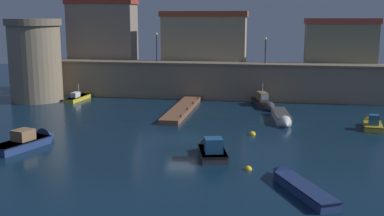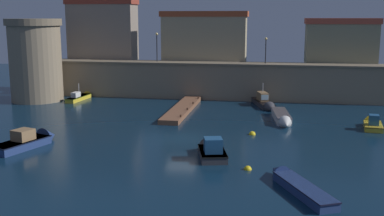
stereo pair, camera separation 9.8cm
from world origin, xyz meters
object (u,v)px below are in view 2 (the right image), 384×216
quay_lamp_0 (157,42)px  mooring_buoy_1 (252,135)px  moored_boat_0 (373,124)px  moored_boat_4 (211,149)px  quay_lamp_1 (266,46)px  moored_boat_3 (31,140)px  moored_boat_1 (295,184)px  mooring_buoy_0 (248,170)px  moored_boat_2 (282,118)px  moored_boat_6 (82,97)px  moored_boat_5 (265,103)px  fortress_tower (36,60)px

quay_lamp_0 → mooring_buoy_1: bearing=-53.8°
moored_boat_0 → moored_boat_4: moored_boat_4 is taller
quay_lamp_1 → moored_boat_3: 30.60m
moored_boat_1 → moored_boat_4: bearing=18.8°
mooring_buoy_0 → quay_lamp_0: bearing=115.7°
moored_boat_3 → moored_boat_0: bearing=-50.0°
moored_boat_3 → moored_boat_1: bearing=-88.5°
quay_lamp_0 → moored_boat_0: quay_lamp_0 is taller
moored_boat_2 → mooring_buoy_0: (-2.43, -15.08, -0.40)m
quay_lamp_0 → quay_lamp_1: 13.47m
moored_boat_1 → mooring_buoy_0: (-2.98, 3.02, -0.30)m
moored_boat_4 → moored_boat_6: moored_boat_6 is taller
moored_boat_1 → moored_boat_3: 21.05m
quay_lamp_1 → moored_boat_5: 7.65m
quay_lamp_0 → moored_boat_2: (15.50, -12.10, -6.45)m
moored_boat_0 → mooring_buoy_0: 17.73m
quay_lamp_0 → moored_boat_1: size_ratio=0.53×
moored_boat_4 → moored_boat_6: 28.22m
quay_lamp_0 → moored_boat_0: size_ratio=0.84×
moored_boat_5 → moored_boat_3: bearing=-58.5°
moored_boat_6 → moored_boat_4: bearing=-133.3°
moored_boat_0 → moored_boat_6: 33.81m
mooring_buoy_1 → moored_boat_3: bearing=-158.7°
quay_lamp_1 → moored_boat_6: 23.37m
moored_boat_2 → moored_boat_6: (-24.28, 8.63, -0.08)m
fortress_tower → moored_boat_6: bearing=20.2°
quay_lamp_1 → moored_boat_6: size_ratio=0.51×
moored_boat_1 → moored_boat_4: (-5.82, 5.87, 0.14)m
quay_lamp_1 → moored_boat_2: 13.73m
moored_boat_5 → mooring_buoy_0: moored_boat_5 is taller
moored_boat_2 → mooring_buoy_1: moored_boat_2 is taller
moored_boat_1 → mooring_buoy_0: 4.25m
moored_boat_4 → moored_boat_0: bearing=-63.8°
moored_boat_1 → moored_boat_5: 25.75m
quay_lamp_0 → moored_boat_4: (10.23, -24.32, -6.41)m
moored_boat_1 → mooring_buoy_1: size_ratio=11.39×
quay_lamp_1 → moored_boat_1: bearing=-85.1°
moored_boat_1 → moored_boat_6: moored_boat_6 is taller
moored_boat_5 → mooring_buoy_1: bearing=-19.7°
quay_lamp_1 → moored_boat_6: (-22.25, -3.47, -6.25)m
moored_boat_1 → mooring_buoy_1: bearing=-11.8°
mooring_buoy_0 → moored_boat_2: bearing=80.8°
moored_boat_3 → moored_boat_6: moored_boat_6 is taller
moored_boat_1 → moored_boat_6: bearing=17.0°
moored_boat_2 → quay_lamp_1: bearing=-176.9°
moored_boat_3 → mooring_buoy_0: 17.47m
moored_boat_2 → moored_boat_3: bearing=-64.6°
moored_boat_1 → mooring_buoy_0: moored_boat_1 is taller
moored_boat_1 → mooring_buoy_0: bearing=18.7°
moored_boat_4 → moored_boat_6: size_ratio=0.78×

